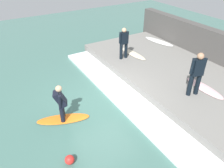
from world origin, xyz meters
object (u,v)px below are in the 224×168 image
surfer_riding (61,101)px  surfer_waiting_far (197,72)px  surfboard_spare (159,41)px  marker_buoy (70,160)px  surfboard_riding (63,119)px  surfboard_waiting_near (133,54)px  surfboard_waiting_far (204,88)px  surfer_waiting_near (124,42)px

surfer_riding → surfer_waiting_far: surfer_waiting_far is taller
surfboard_spare → marker_buoy: surfboard_spare is taller
surfboard_riding → surfboard_waiting_near: bearing=27.5°
surfboard_riding → surfboard_waiting_near: size_ratio=1.00×
surfboard_riding → surfer_waiting_far: 5.04m
surfboard_waiting_far → surfboard_spare: same height
surfer_waiting_far → marker_buoy: bearing=-177.6°
surfboard_waiting_far → marker_buoy: surfboard_waiting_far is taller
surfboard_riding → surfboard_waiting_far: (5.29, -1.62, 0.44)m
surfboard_waiting_near → surfboard_waiting_far: bearing=-82.8°
surfer_riding → marker_buoy: size_ratio=4.98×
marker_buoy → surfboard_waiting_far: bearing=2.2°
surfer_riding → surfboard_spare: 7.73m
surfboard_waiting_near → surfboard_waiting_far: same height
surfboard_waiting_near → surfboard_spare: bearing=15.0°
surfboard_riding → surfer_waiting_near: surfer_waiting_near is taller
surfboard_waiting_far → surfer_waiting_far: bearing=-179.2°
surfboard_spare → surfboard_waiting_near: bearing=-165.0°
surfboard_waiting_near → surfer_waiting_far: bearing=-92.8°
surfboard_waiting_far → marker_buoy: (-5.77, -0.22, -0.33)m
surfer_waiting_near → surfboard_waiting_far: 4.23m
surfer_waiting_far → surfer_waiting_near: bearing=97.1°
surfboard_riding → marker_buoy: 1.91m
surfer_waiting_far → marker_buoy: 5.21m
surfer_riding → marker_buoy: (-0.48, -1.84, -0.68)m
surfer_waiting_near → surfer_waiting_far: 4.01m
surfboard_riding → surfboard_spare: (7.08, 3.10, 0.44)m
surfer_waiting_near → surfboard_riding: bearing=-150.1°
surfboard_spare → marker_buoy: size_ratio=7.56×
surfboard_waiting_near → surfer_waiting_near: bearing=-168.7°
surfer_riding → surfboard_riding: bearing=0.0°
surfer_riding → surfboard_spare: (7.08, 3.10, -0.35)m
surfboard_waiting_near → surfboard_riding: bearing=-152.5°
surfer_waiting_far → surfer_riding: bearing=160.4°
surfer_riding → surfboard_waiting_near: surfer_riding is taller
surfboard_waiting_near → surfer_waiting_far: surfer_waiting_far is taller
surfer_waiting_near → surfboard_waiting_far: surfer_waiting_near is taller
surfboard_waiting_far → surfer_waiting_near: bearing=107.0°
surfer_waiting_far → surfboard_spare: 5.43m
surfboard_riding → surfer_waiting_near: bearing=29.9°
surfer_waiting_near → marker_buoy: surfer_waiting_near is taller
surfer_riding → surfer_waiting_near: surfer_waiting_near is taller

